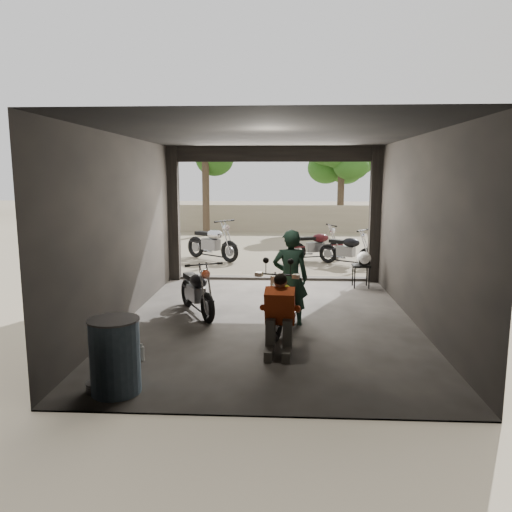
# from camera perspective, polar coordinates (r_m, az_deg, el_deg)

# --- Properties ---
(ground) EXTENTS (80.00, 80.00, 0.00)m
(ground) POSITION_cam_1_polar(r_m,az_deg,el_deg) (8.81, 1.54, -7.50)
(ground) COLOR #7A6D56
(ground) RESTS_ON ground
(garage) EXTENTS (7.00, 7.13, 3.20)m
(garage) POSITION_cam_1_polar(r_m,az_deg,el_deg) (9.07, 1.66, 1.26)
(garage) COLOR #2D2B28
(garage) RESTS_ON ground
(boundary_wall) EXTENTS (18.00, 0.30, 1.20)m
(boundary_wall) POSITION_cam_1_polar(r_m,az_deg,el_deg) (22.52, 2.47, 4.33)
(boundary_wall) COLOR gray
(boundary_wall) RESTS_ON ground
(tree_left) EXTENTS (2.20, 2.20, 5.60)m
(tree_left) POSITION_cam_1_polar(r_m,az_deg,el_deg) (21.23, -5.85, 13.14)
(tree_left) COLOR #382B1E
(tree_left) RESTS_ON ground
(tree_right) EXTENTS (2.20, 2.20, 5.00)m
(tree_right) POSITION_cam_1_polar(r_m,az_deg,el_deg) (22.60, 9.79, 11.73)
(tree_right) COLOR #382B1E
(tree_right) RESTS_ON ground
(main_bike) EXTENTS (1.01, 1.70, 1.06)m
(main_bike) POSITION_cam_1_polar(r_m,az_deg,el_deg) (8.20, 3.25, -4.93)
(main_bike) COLOR white
(main_bike) RESTS_ON ground
(left_bike) EXTENTS (1.26, 1.64, 1.03)m
(left_bike) POSITION_cam_1_polar(r_m,az_deg,el_deg) (9.17, -6.81, -3.55)
(left_bike) COLOR black
(left_bike) RESTS_ON ground
(outside_bike_a) EXTENTS (1.90, 1.70, 1.23)m
(outside_bike_a) POSITION_cam_1_polar(r_m,az_deg,el_deg) (15.01, -5.05, 1.87)
(outside_bike_a) COLOR black
(outside_bike_a) RESTS_ON ground
(outside_bike_b) EXTENTS (1.71, 1.13, 1.07)m
(outside_bike_b) POSITION_cam_1_polar(r_m,az_deg,el_deg) (14.98, 6.96, 1.51)
(outside_bike_b) COLOR #451014
(outside_bike_b) RESTS_ON ground
(outside_bike_c) EXTENTS (1.64, 1.41, 1.05)m
(outside_bike_c) POSITION_cam_1_polar(r_m,az_deg,el_deg) (14.29, 10.40, 1.02)
(outside_bike_c) COLOR black
(outside_bike_c) RESTS_ON ground
(rider) EXTENTS (0.60, 0.40, 1.65)m
(rider) POSITION_cam_1_polar(r_m,az_deg,el_deg) (8.42, 3.95, -2.52)
(rider) COLOR #162D24
(rider) RESTS_ON ground
(mechanic) EXTENTS (0.62, 0.81, 1.11)m
(mechanic) POSITION_cam_1_polar(r_m,az_deg,el_deg) (7.10, 2.66, -6.99)
(mechanic) COLOR #CC481B
(mechanic) RESTS_ON ground
(stool) EXTENTS (0.39, 0.39, 0.53)m
(stool) POSITION_cam_1_polar(r_m,az_deg,el_deg) (11.50, 11.92, -1.35)
(stool) COLOR black
(stool) RESTS_ON ground
(helmet) EXTENTS (0.41, 0.42, 0.31)m
(helmet) POSITION_cam_1_polar(r_m,az_deg,el_deg) (11.42, 12.22, -0.27)
(helmet) COLOR white
(helmet) RESTS_ON stool
(oil_drum) EXTENTS (0.62, 0.62, 0.90)m
(oil_drum) POSITION_cam_1_polar(r_m,az_deg,el_deg) (6.13, -15.81, -11.06)
(oil_drum) COLOR slate
(oil_drum) RESTS_ON ground
(sign_post) EXTENTS (0.87, 0.08, 2.61)m
(sign_post) POSITION_cam_1_polar(r_m,az_deg,el_deg) (13.70, 17.88, 5.66)
(sign_post) COLOR black
(sign_post) RESTS_ON ground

